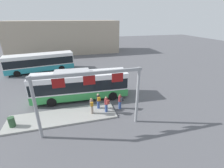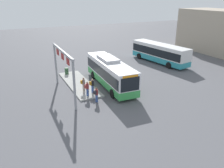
# 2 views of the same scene
# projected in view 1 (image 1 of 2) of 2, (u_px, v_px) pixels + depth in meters

# --- Properties ---
(ground_plane) EXTENTS (120.00, 120.00, 0.00)m
(ground_plane) POSITION_uv_depth(u_px,v_px,m) (81.00, 98.00, 18.58)
(ground_plane) COLOR #56565B
(platform_curb) EXTENTS (10.00, 2.80, 0.16)m
(platform_curb) POSITION_uv_depth(u_px,v_px,m) (63.00, 117.00, 14.97)
(platform_curb) COLOR #9E9E99
(platform_curb) RESTS_ON ground
(bus_main) EXTENTS (10.81, 3.05, 3.46)m
(bus_main) POSITION_uv_depth(u_px,v_px,m) (80.00, 84.00, 17.86)
(bus_main) COLOR green
(bus_main) RESTS_ON ground
(bus_background_left) EXTENTS (11.19, 4.21, 3.10)m
(bus_background_left) POSITION_uv_depth(u_px,v_px,m) (40.00, 62.00, 26.98)
(bus_background_left) COLOR teal
(bus_background_left) RESTS_ON ground
(person_boarding) EXTENTS (0.51, 0.60, 1.67)m
(person_boarding) POSITION_uv_depth(u_px,v_px,m) (106.00, 104.00, 15.29)
(person_boarding) COLOR #334C8C
(person_boarding) RESTS_ON platform_curb
(person_waiting_near) EXTENTS (0.53, 0.61, 1.67)m
(person_waiting_near) POSITION_uv_depth(u_px,v_px,m) (120.00, 101.00, 16.13)
(person_waiting_near) COLOR #334C8C
(person_waiting_near) RESTS_ON ground
(person_waiting_mid) EXTENTS (0.38, 0.55, 1.67)m
(person_waiting_mid) POSITION_uv_depth(u_px,v_px,m) (98.00, 101.00, 15.88)
(person_waiting_mid) COLOR #334C8C
(person_waiting_mid) RESTS_ON platform_curb
(person_waiting_far) EXTENTS (0.36, 0.54, 1.67)m
(person_waiting_far) POSITION_uv_depth(u_px,v_px,m) (92.00, 106.00, 14.99)
(person_waiting_far) COLOR gray
(person_waiting_far) RESTS_ON platform_curb
(platform_sign_gantry) EXTENTS (8.43, 0.24, 5.20)m
(platform_sign_gantry) POSITION_uv_depth(u_px,v_px,m) (90.00, 90.00, 12.02)
(platform_sign_gantry) COLOR gray
(platform_sign_gantry) RESTS_ON ground
(station_building) EXTENTS (27.13, 8.00, 8.03)m
(station_building) POSITION_uv_depth(u_px,v_px,m) (65.00, 37.00, 40.68)
(station_building) COLOR tan
(station_building) RESTS_ON ground
(trash_bin) EXTENTS (0.52, 0.52, 0.90)m
(trash_bin) POSITION_uv_depth(u_px,v_px,m) (12.00, 122.00, 13.37)
(trash_bin) COLOR #2D5133
(trash_bin) RESTS_ON platform_curb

